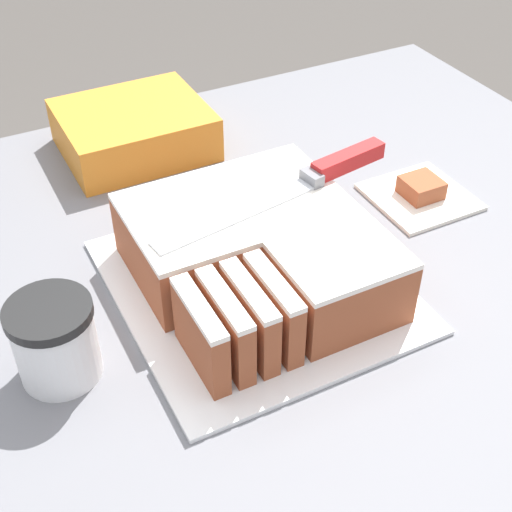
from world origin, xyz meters
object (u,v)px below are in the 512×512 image
at_px(brownie, 421,187).
at_px(knife, 319,174).
at_px(cake, 258,252).
at_px(coffee_cup, 55,341).
at_px(storage_box, 134,130).
at_px(cake_board, 256,285).

bearing_deg(brownie, knife, -176.72).
relative_size(cake, knife, 0.84).
relative_size(cake, brownie, 5.58).
relative_size(coffee_cup, brownie, 1.85).
distance_m(brownie, storage_box, 0.45).
xyz_separation_m(cake_board, coffee_cup, (-0.25, -0.03, 0.05)).
height_order(brownie, storage_box, storage_box).
bearing_deg(knife, coffee_cup, 2.76).
distance_m(knife, coffee_cup, 0.38).
bearing_deg(brownie, storage_box, 135.10).
relative_size(brownie, storage_box, 0.23).
relative_size(cake_board, brownie, 6.88).
height_order(knife, coffee_cup, knife).
height_order(cake_board, coffee_cup, coffee_cup).
bearing_deg(cake, brownie, 10.80).
bearing_deg(brownie, cake, -169.20).
relative_size(cake, storage_box, 1.30).
bearing_deg(cake_board, storage_box, 92.93).
relative_size(coffee_cup, storage_box, 0.43).
bearing_deg(cake_board, cake, 49.12).
height_order(cake, storage_box, cake).
xyz_separation_m(cake, coffee_cup, (-0.26, -0.03, -0.00)).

